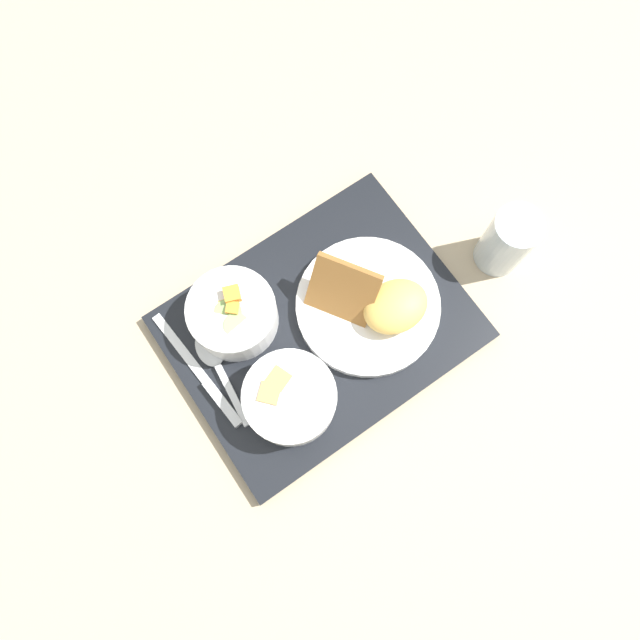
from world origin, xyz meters
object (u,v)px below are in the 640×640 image
at_px(plate_main, 373,305).
at_px(knife, 211,388).
at_px(bowl_salad, 233,314).
at_px(glass_water, 506,243).
at_px(bowl_soup, 290,398).
at_px(spoon, 216,361).

height_order(plate_main, knife, plate_main).
bearing_deg(bowl_salad, knife, -135.01).
bearing_deg(glass_water, bowl_salad, 167.76).
xyz_separation_m(bowl_soup, spoon, (-0.06, 0.09, -0.03)).
relative_size(bowl_soup, spoon, 0.83).
relative_size(plate_main, knife, 1.04).
relative_size(bowl_soup, glass_water, 1.12).
xyz_separation_m(knife, spoon, (0.02, 0.03, 0.00)).
bearing_deg(glass_water, spoon, 174.37).
distance_m(plate_main, glass_water, 0.20).
bearing_deg(knife, bowl_soup, -138.36).
xyz_separation_m(plate_main, glass_water, (0.20, -0.01, 0.01)).
xyz_separation_m(knife, glass_water, (0.43, -0.01, 0.02)).
distance_m(knife, spoon, 0.04).
height_order(plate_main, glass_water, glass_water).
relative_size(spoon, glass_water, 1.34).
distance_m(bowl_salad, spoon, 0.07).
bearing_deg(spoon, bowl_soup, -145.89).
height_order(bowl_salad, glass_water, glass_water).
bearing_deg(knife, plate_main, -102.04).
bearing_deg(bowl_soup, knife, 143.25).
bearing_deg(knife, spoon, -45.97).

